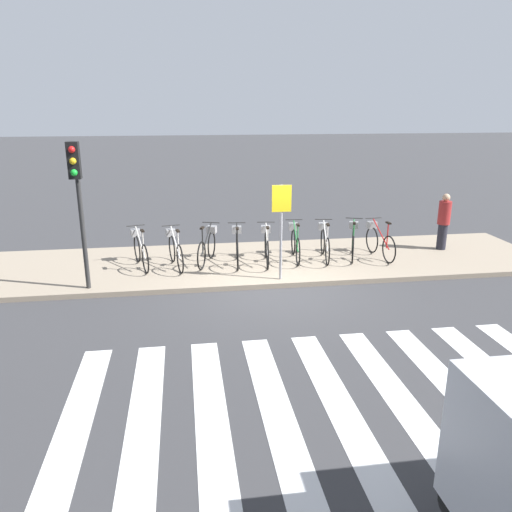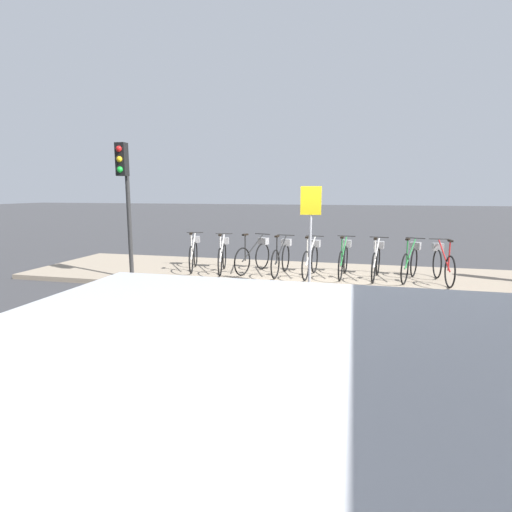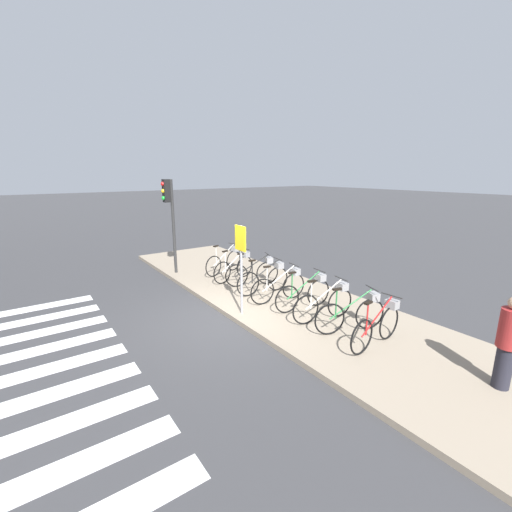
{
  "view_description": "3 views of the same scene",
  "coord_description": "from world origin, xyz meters",
  "px_view_note": "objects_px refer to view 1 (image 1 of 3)",
  "views": [
    {
      "loc": [
        -2.05,
        -10.55,
        4.06
      ],
      "look_at": [
        -0.42,
        0.51,
        0.65
      ],
      "focal_mm": 35.0,
      "sensor_mm": 36.0,
      "label": 1
    },
    {
      "loc": [
        1.02,
        -8.26,
        2.23
      ],
      "look_at": [
        -1.29,
        1.17,
        0.65
      ],
      "focal_mm": 28.0,
      "sensor_mm": 36.0,
      "label": 2
    },
    {
      "loc": [
        6.87,
        -4.01,
        3.57
      ],
      "look_at": [
        -1.07,
        1.58,
        1.18
      ],
      "focal_mm": 24.0,
      "sensor_mm": 36.0,
      "label": 3
    }
  ],
  "objects_px": {
    "parked_bicycle_6": "(325,242)",
    "traffic_light": "(77,185)",
    "parked_bicycle_2": "(208,246)",
    "parked_bicycle_7": "(353,240)",
    "parked_bicycle_3": "(237,246)",
    "parked_bicycle_0": "(140,249)",
    "parked_bicycle_1": "(175,249)",
    "parked_bicycle_4": "(267,245)",
    "sign_post": "(281,216)",
    "parked_bicycle_5": "(295,242)",
    "parked_bicycle_8": "(379,240)",
    "pedestrian": "(444,221)"
  },
  "relations": [
    {
      "from": "parked_bicycle_6",
      "to": "traffic_light",
      "type": "distance_m",
      "value": 6.3
    },
    {
      "from": "parked_bicycle_2",
      "to": "parked_bicycle_7",
      "type": "relative_size",
      "value": 1.01
    },
    {
      "from": "parked_bicycle_2",
      "to": "parked_bicycle_3",
      "type": "relative_size",
      "value": 0.96
    },
    {
      "from": "parked_bicycle_0",
      "to": "parked_bicycle_6",
      "type": "distance_m",
      "value": 4.78
    },
    {
      "from": "parked_bicycle_7",
      "to": "parked_bicycle_2",
      "type": "bearing_deg",
      "value": 179.22
    },
    {
      "from": "parked_bicycle_1",
      "to": "parked_bicycle_4",
      "type": "relative_size",
      "value": 0.99
    },
    {
      "from": "parked_bicycle_0",
      "to": "sign_post",
      "type": "xyz_separation_m",
      "value": [
        3.31,
        -1.48,
        1.06
      ]
    },
    {
      "from": "parked_bicycle_5",
      "to": "parked_bicycle_8",
      "type": "height_order",
      "value": "same"
    },
    {
      "from": "parked_bicycle_2",
      "to": "sign_post",
      "type": "relative_size",
      "value": 0.74
    },
    {
      "from": "parked_bicycle_0",
      "to": "parked_bicycle_4",
      "type": "relative_size",
      "value": 0.97
    },
    {
      "from": "parked_bicycle_8",
      "to": "traffic_light",
      "type": "distance_m",
      "value": 7.68
    },
    {
      "from": "parked_bicycle_6",
      "to": "parked_bicycle_8",
      "type": "xyz_separation_m",
      "value": [
        1.48,
        -0.05,
        0.0
      ]
    },
    {
      "from": "parked_bicycle_4",
      "to": "parked_bicycle_0",
      "type": "bearing_deg",
      "value": 177.9
    },
    {
      "from": "parked_bicycle_6",
      "to": "parked_bicycle_5",
      "type": "bearing_deg",
      "value": 174.33
    },
    {
      "from": "parked_bicycle_0",
      "to": "pedestrian",
      "type": "height_order",
      "value": "pedestrian"
    },
    {
      "from": "traffic_light",
      "to": "parked_bicycle_6",
      "type": "bearing_deg",
      "value": 14.52
    },
    {
      "from": "parked_bicycle_0",
      "to": "parked_bicycle_1",
      "type": "xyz_separation_m",
      "value": [
        0.87,
        -0.13,
        0.0
      ]
    },
    {
      "from": "parked_bicycle_2",
      "to": "parked_bicycle_6",
      "type": "xyz_separation_m",
      "value": [
        3.09,
        -0.08,
        0.0
      ]
    },
    {
      "from": "pedestrian",
      "to": "sign_post",
      "type": "xyz_separation_m",
      "value": [
        -5.0,
        -1.85,
        0.69
      ]
    },
    {
      "from": "parked_bicycle_2",
      "to": "parked_bicycle_4",
      "type": "xyz_separation_m",
      "value": [
        1.51,
        -0.18,
        0.0
      ]
    },
    {
      "from": "parked_bicycle_2",
      "to": "parked_bicycle_8",
      "type": "distance_m",
      "value": 4.57
    },
    {
      "from": "parked_bicycle_1",
      "to": "pedestrian",
      "type": "distance_m",
      "value": 7.46
    },
    {
      "from": "parked_bicycle_5",
      "to": "pedestrian",
      "type": "bearing_deg",
      "value": 4.23
    },
    {
      "from": "parked_bicycle_5",
      "to": "parked_bicycle_1",
      "type": "bearing_deg",
      "value": -176.64
    },
    {
      "from": "parked_bicycle_4",
      "to": "parked_bicycle_7",
      "type": "xyz_separation_m",
      "value": [
        2.37,
        0.13,
        0.0
      ]
    },
    {
      "from": "parked_bicycle_1",
      "to": "parked_bicycle_6",
      "type": "distance_m",
      "value": 3.91
    },
    {
      "from": "parked_bicycle_6",
      "to": "sign_post",
      "type": "xyz_separation_m",
      "value": [
        -1.47,
        -1.46,
        1.06
      ]
    },
    {
      "from": "parked_bicycle_2",
      "to": "parked_bicycle_5",
      "type": "height_order",
      "value": "same"
    },
    {
      "from": "pedestrian",
      "to": "parked_bicycle_1",
      "type": "bearing_deg",
      "value": -176.14
    },
    {
      "from": "parked_bicycle_3",
      "to": "parked_bicycle_5",
      "type": "height_order",
      "value": "same"
    },
    {
      "from": "parked_bicycle_8",
      "to": "pedestrian",
      "type": "xyz_separation_m",
      "value": [
        2.05,
        0.44,
        0.37
      ]
    },
    {
      "from": "parked_bicycle_6",
      "to": "parked_bicycle_7",
      "type": "height_order",
      "value": "same"
    },
    {
      "from": "parked_bicycle_1",
      "to": "parked_bicycle_8",
      "type": "distance_m",
      "value": 5.39
    },
    {
      "from": "parked_bicycle_2",
      "to": "pedestrian",
      "type": "height_order",
      "value": "pedestrian"
    },
    {
      "from": "parked_bicycle_4",
      "to": "parked_bicycle_6",
      "type": "bearing_deg",
      "value": 3.54
    },
    {
      "from": "parked_bicycle_4",
      "to": "sign_post",
      "type": "distance_m",
      "value": 1.72
    },
    {
      "from": "parked_bicycle_1",
      "to": "parked_bicycle_6",
      "type": "xyz_separation_m",
      "value": [
        3.91,
        0.11,
        0.0
      ]
    },
    {
      "from": "parked_bicycle_2",
      "to": "parked_bicycle_7",
      "type": "height_order",
      "value": "same"
    },
    {
      "from": "parked_bicycle_0",
      "to": "parked_bicycle_6",
      "type": "height_order",
      "value": "same"
    },
    {
      "from": "parked_bicycle_4",
      "to": "parked_bicycle_8",
      "type": "distance_m",
      "value": 3.06
    },
    {
      "from": "parked_bicycle_3",
      "to": "pedestrian",
      "type": "bearing_deg",
      "value": 4.43
    },
    {
      "from": "parked_bicycle_2",
      "to": "parked_bicycle_3",
      "type": "height_order",
      "value": "same"
    },
    {
      "from": "parked_bicycle_0",
      "to": "traffic_light",
      "type": "relative_size",
      "value": 0.52
    },
    {
      "from": "parked_bicycle_4",
      "to": "parked_bicycle_7",
      "type": "distance_m",
      "value": 2.37
    },
    {
      "from": "parked_bicycle_3",
      "to": "parked_bicycle_7",
      "type": "distance_m",
      "value": 3.12
    },
    {
      "from": "traffic_light",
      "to": "sign_post",
      "type": "distance_m",
      "value": 4.43
    },
    {
      "from": "traffic_light",
      "to": "parked_bicycle_2",
      "type": "bearing_deg",
      "value": 30.17
    },
    {
      "from": "parked_bicycle_3",
      "to": "parked_bicycle_5",
      "type": "bearing_deg",
      "value": 4.99
    },
    {
      "from": "parked_bicycle_1",
      "to": "parked_bicycle_2",
      "type": "distance_m",
      "value": 0.85
    },
    {
      "from": "parked_bicycle_2",
      "to": "parked_bicycle_4",
      "type": "distance_m",
      "value": 1.52
    }
  ]
}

